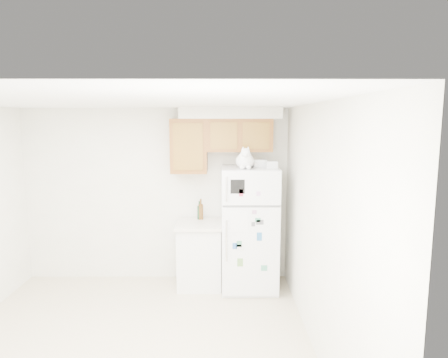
{
  "coord_description": "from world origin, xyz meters",
  "views": [
    {
      "loc": [
        0.95,
        -3.73,
        2.33
      ],
      "look_at": [
        0.98,
        1.55,
        1.55
      ],
      "focal_mm": 32.0,
      "sensor_mm": 36.0,
      "label": 1
    }
  ],
  "objects_px": {
    "cat": "(245,160)",
    "bottle_amber": "(201,209)",
    "storage_box_front": "(271,165)",
    "bottle_green": "(199,210)",
    "refrigerator": "(249,229)",
    "storage_box_back": "(260,163)",
    "base_counter": "(200,254)"
  },
  "relations": [
    {
      "from": "base_counter",
      "to": "storage_box_front",
      "type": "height_order",
      "value": "storage_box_front"
    },
    {
      "from": "storage_box_front",
      "to": "bottle_green",
      "type": "bearing_deg",
      "value": 155.73
    },
    {
      "from": "base_counter",
      "to": "storage_box_front",
      "type": "distance_m",
      "value": 1.61
    },
    {
      "from": "base_counter",
      "to": "bottle_amber",
      "type": "xyz_separation_m",
      "value": [
        0.01,
        0.18,
        0.61
      ]
    },
    {
      "from": "refrigerator",
      "to": "bottle_amber",
      "type": "distance_m",
      "value": 0.76
    },
    {
      "from": "refrigerator",
      "to": "storage_box_back",
      "type": "distance_m",
      "value": 0.91
    },
    {
      "from": "base_counter",
      "to": "storage_box_back",
      "type": "height_order",
      "value": "storage_box_back"
    },
    {
      "from": "cat",
      "to": "bottle_amber",
      "type": "height_order",
      "value": "cat"
    },
    {
      "from": "storage_box_front",
      "to": "bottle_green",
      "type": "distance_m",
      "value": 1.25
    },
    {
      "from": "bottle_amber",
      "to": "storage_box_back",
      "type": "bearing_deg",
      "value": -14.28
    },
    {
      "from": "base_counter",
      "to": "refrigerator",
      "type": "bearing_deg",
      "value": -6.09
    },
    {
      "from": "base_counter",
      "to": "bottle_green",
      "type": "height_order",
      "value": "bottle_green"
    },
    {
      "from": "base_counter",
      "to": "storage_box_back",
      "type": "distance_m",
      "value": 1.53
    },
    {
      "from": "base_counter",
      "to": "bottle_amber",
      "type": "relative_size",
      "value": 3.09
    },
    {
      "from": "refrigerator",
      "to": "cat",
      "type": "xyz_separation_m",
      "value": [
        -0.07,
        -0.13,
        0.96
      ]
    },
    {
      "from": "refrigerator",
      "to": "storage_box_front",
      "type": "bearing_deg",
      "value": -14.68
    },
    {
      "from": "base_counter",
      "to": "storage_box_back",
      "type": "xyz_separation_m",
      "value": [
        0.83,
        -0.03,
        1.29
      ]
    },
    {
      "from": "base_counter",
      "to": "bottle_amber",
      "type": "height_order",
      "value": "bottle_amber"
    },
    {
      "from": "storage_box_back",
      "to": "bottle_amber",
      "type": "bearing_deg",
      "value": 162.75
    },
    {
      "from": "storage_box_back",
      "to": "cat",
      "type": "bearing_deg",
      "value": -143.3
    },
    {
      "from": "storage_box_front",
      "to": "storage_box_back",
      "type": "bearing_deg",
      "value": 134.74
    },
    {
      "from": "cat",
      "to": "bottle_green",
      "type": "bearing_deg",
      "value": 148.26
    },
    {
      "from": "refrigerator",
      "to": "bottle_green",
      "type": "height_order",
      "value": "refrigerator"
    },
    {
      "from": "cat",
      "to": "bottle_amber",
      "type": "xyz_separation_m",
      "value": [
        -0.61,
        0.38,
        -0.74
      ]
    },
    {
      "from": "bottle_amber",
      "to": "cat",
      "type": "bearing_deg",
      "value": -32.21
    },
    {
      "from": "refrigerator",
      "to": "storage_box_front",
      "type": "xyz_separation_m",
      "value": [
        0.28,
        -0.07,
        0.89
      ]
    },
    {
      "from": "storage_box_front",
      "to": "refrigerator",
      "type": "bearing_deg",
      "value": 159.77
    },
    {
      "from": "storage_box_back",
      "to": "refrigerator",
      "type": "bearing_deg",
      "value": -164.75
    },
    {
      "from": "storage_box_back",
      "to": "storage_box_front",
      "type": "relative_size",
      "value": 1.2
    },
    {
      "from": "storage_box_back",
      "to": "storage_box_front",
      "type": "height_order",
      "value": "storage_box_back"
    },
    {
      "from": "storage_box_front",
      "to": "bottle_amber",
      "type": "distance_m",
      "value": 1.22
    },
    {
      "from": "cat",
      "to": "storage_box_front",
      "type": "relative_size",
      "value": 2.88
    }
  ]
}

